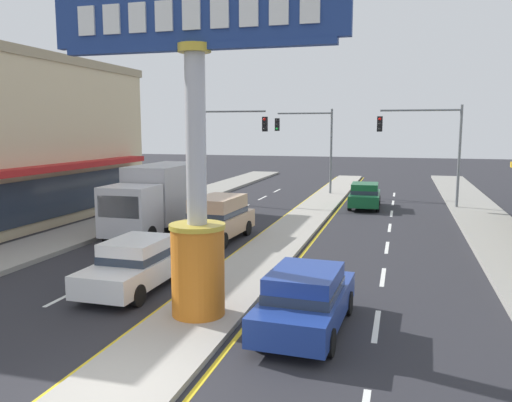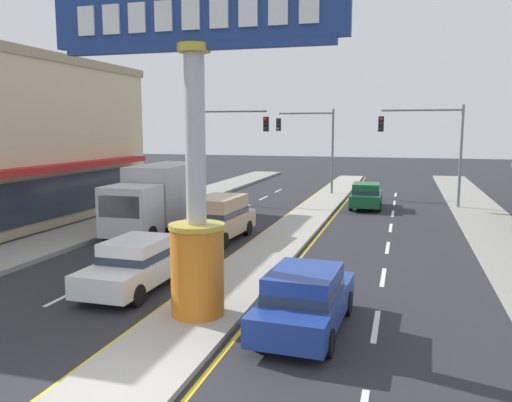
{
  "view_description": "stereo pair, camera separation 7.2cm",
  "coord_description": "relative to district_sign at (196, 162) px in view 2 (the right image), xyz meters",
  "views": [
    {
      "loc": [
        4.88,
        -7.85,
        4.88
      ],
      "look_at": [
        0.53,
        7.59,
        2.6
      ],
      "focal_mm": 36.39,
      "sensor_mm": 36.0,
      "label": 1
    },
    {
      "loc": [
        4.95,
        -7.83,
        4.88
      ],
      "look_at": [
        0.53,
        7.59,
        2.6
      ],
      "focal_mm": 36.39,
      "sensor_mm": 36.0,
      "label": 2
    }
  ],
  "objects": [
    {
      "name": "ground_plane",
      "position": [
        0.0,
        -4.02,
        -4.03
      ],
      "size": [
        160.0,
        160.0,
        0.0
      ],
      "primitive_type": "plane",
      "color": "#28282D"
    },
    {
      "name": "median_strip",
      "position": [
        0.0,
        13.98,
        -3.96
      ],
      "size": [
        2.24,
        52.0,
        0.14
      ],
      "primitive_type": "cube",
      "color": "#A39E93",
      "rests_on": "ground"
    },
    {
      "name": "sidewalk_left",
      "position": [
        -9.16,
        11.98,
        -3.94
      ],
      "size": [
        2.89,
        60.0,
        0.18
      ],
      "primitive_type": "cube",
      "color": "gray",
      "rests_on": "ground"
    },
    {
      "name": "sidewalk_right",
      "position": [
        9.16,
        11.98,
        -3.94
      ],
      "size": [
        2.89,
        60.0,
        0.18
      ],
      "primitive_type": "cube",
      "color": "gray",
      "rests_on": "ground"
    },
    {
      "name": "lane_markings",
      "position": [
        -0.0,
        12.62,
        -4.03
      ],
      "size": [
        8.98,
        52.0,
        0.01
      ],
      "color": "silver",
      "rests_on": "ground"
    },
    {
      "name": "district_sign",
      "position": [
        0.0,
        0.0,
        0.0
      ],
      "size": [
        7.43,
        1.42,
        8.17
      ],
      "color": "orange",
      "rests_on": "median_strip"
    },
    {
      "name": "traffic_light_left_side",
      "position": [
        -6.36,
        20.04,
        0.21
      ],
      "size": [
        4.86,
        0.46,
        6.2
      ],
      "color": "slate",
      "rests_on": "ground"
    },
    {
      "name": "traffic_light_right_side",
      "position": [
        6.36,
        20.76,
        0.21
      ],
      "size": [
        4.86,
        0.46,
        6.2
      ],
      "color": "slate",
      "rests_on": "ground"
    },
    {
      "name": "traffic_light_median_far",
      "position": [
        -1.56,
        25.58,
        0.16
      ],
      "size": [
        4.2,
        0.46,
        6.2
      ],
      "color": "slate",
      "rests_on": "ground"
    },
    {
      "name": "box_truck_near_right_lane",
      "position": [
        -6.08,
        10.05,
        -2.34
      ],
      "size": [
        2.29,
        6.92,
        3.12
      ],
      "color": "silver",
      "rests_on": "ground"
    },
    {
      "name": "sedan_far_right_lane",
      "position": [
        2.77,
        20.08,
        -3.25
      ],
      "size": [
        1.93,
        4.35,
        1.53
      ],
      "color": "#14562D",
      "rests_on": "ground"
    },
    {
      "name": "sedan_near_left_lane",
      "position": [
        2.77,
        0.03,
        -3.25
      ],
      "size": [
        1.98,
        4.37,
        1.53
      ],
      "color": "navy",
      "rests_on": "ground"
    },
    {
      "name": "sedan_mid_left_lane",
      "position": [
        -2.77,
        1.84,
        -3.25
      ],
      "size": [
        1.88,
        4.32,
        1.53
      ],
      "color": "white",
      "rests_on": "ground"
    },
    {
      "name": "suv_far_left_oncoming",
      "position": [
        -2.77,
        9.07,
        -3.05
      ],
      "size": [
        2.18,
        4.71,
        1.9
      ],
      "color": "tan",
      "rests_on": "ground"
    }
  ]
}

